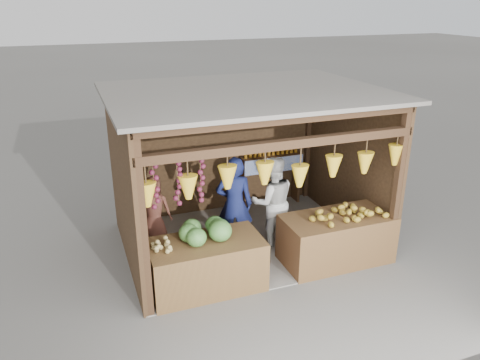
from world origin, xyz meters
name	(u,v)px	position (x,y,z in m)	size (l,w,h in m)	color
ground	(245,242)	(0.00, 0.00, 0.00)	(80.00, 80.00, 0.00)	#514F49
stall_structure	(245,152)	(-0.03, -0.04, 1.67)	(4.30, 3.30, 2.66)	slate
back_shelf	(271,165)	(1.05, 1.28, 0.87)	(1.25, 0.32, 1.32)	#382314
counter_left	(206,265)	(-1.03, -1.09, 0.38)	(1.65, 0.85, 0.76)	#493018
counter_right	(336,239)	(1.15, -1.09, 0.39)	(1.75, 0.85, 0.79)	#50311A
stool	(157,248)	(-1.54, 0.07, 0.14)	(0.30, 0.30, 0.28)	black
man_standing	(234,205)	(-0.27, -0.18, 0.83)	(0.61, 0.40, 1.66)	#131A48
woman_standing	(272,202)	(0.41, -0.21, 0.79)	(0.77, 0.60, 1.59)	silver
vendor_seated	(154,210)	(-1.54, 0.07, 0.84)	(0.55, 0.36, 1.12)	brown
melon_pile	(204,229)	(-1.03, -1.01, 0.92)	(1.00, 0.50, 0.32)	#164512
tanfruit_pile	(162,245)	(-1.65, -1.09, 0.82)	(0.34, 0.40, 0.13)	#A7904D
mango_pile	(345,211)	(1.23, -1.14, 0.90)	(1.40, 0.64, 0.22)	#B86B18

